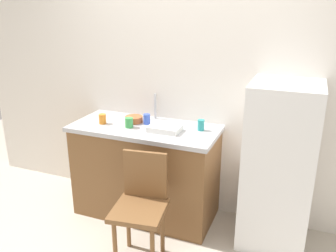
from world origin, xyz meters
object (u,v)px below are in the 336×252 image
Objects in this scene: refrigerator at (279,167)px; cup_green at (129,123)px; cup_orange at (102,119)px; cup_blue at (147,119)px; cup_teal at (201,125)px; dish_tray at (165,128)px; terracotta_bowl at (134,119)px; chair at (141,203)px.

refrigerator reaches higher than cup_green.
cup_orange is 0.28m from cup_green.
refrigerator is 1.64m from cup_orange.
cup_teal is at bearing 2.43° from cup_blue.
dish_tray is 2.91× the size of cup_blue.
terracotta_bowl is 1.84× the size of cup_green.
cup_teal is at bearing 25.31° from dish_tray.
cup_teal is 0.93m from cup_orange.
dish_tray is 0.39m from terracotta_bowl.
refrigerator is 1.38m from terracotta_bowl.
terracotta_bowl is 1.75× the size of cup_blue.
cup_teal reaches higher than terracotta_bowl.
cup_green is (-0.36, 0.53, 0.46)m from chair.
terracotta_bowl is at bearing 30.02° from cup_orange.
refrigerator is 0.75m from cup_teal.
cup_orange reaches higher than chair.
refrigerator reaches higher than cup_teal.
cup_teal is at bearing 14.74° from cup_green.
cup_blue is at bearing -2.18° from terracotta_bowl.
terracotta_bowl is 0.14m from cup_blue.
cup_orange is (-0.65, 0.53, 0.46)m from chair.
cup_orange is (-0.92, -0.16, -0.00)m from cup_teal.
cup_orange is (-0.62, -0.03, 0.02)m from dish_tray.
cup_blue reaches higher than chair.
cup_teal reaches higher than chair.
cup_teal is 1.07× the size of cup_green.
terracotta_bowl is 0.66m from cup_teal.
dish_tray is at bearing -154.69° from cup_teal.
cup_blue is (-1.22, 0.04, 0.26)m from refrigerator.
cup_green is at bearing -165.26° from cup_teal.
dish_tray is 0.26m from cup_blue.
terracotta_bowl is at bearing 177.82° from cup_blue.
cup_blue reaches higher than dish_tray.
cup_blue is 0.18m from cup_green.
chair is 3.18× the size of dish_tray.
chair is 0.95m from cup_orange.
refrigerator is 8.42× the size of terracotta_bowl.
terracotta_bowl is (-0.37, 0.12, 0.00)m from dish_tray.
chair is 0.90m from terracotta_bowl.
cup_green is (-0.63, -0.17, -0.00)m from cup_teal.
dish_tray is at bearing 84.35° from chair.
cup_blue is 0.42m from cup_orange.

